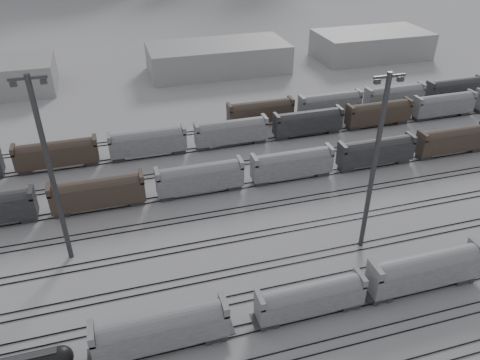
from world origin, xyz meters
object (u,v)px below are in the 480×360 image
object	(u,v)px
hopper_car_c	(425,269)
light_mast_c	(375,163)
hopper_car_b	(311,297)
hopper_car_a	(161,328)

from	to	relation	value
hopper_car_c	light_mast_c	distance (m)	15.16
hopper_car_c	light_mast_c	bearing A→B (deg)	106.82
hopper_car_b	hopper_car_a	bearing A→B (deg)	180.00
light_mast_c	hopper_car_a	bearing A→B (deg)	-161.49
hopper_car_a	hopper_car_c	bearing A→B (deg)	0.00
hopper_car_a	hopper_car_b	distance (m)	18.11
hopper_car_b	hopper_car_c	distance (m)	16.02
hopper_car_a	hopper_car_b	xyz separation A→B (m)	(18.11, 0.00, -0.35)
hopper_car_a	light_mast_c	bearing A→B (deg)	18.51
hopper_car_b	light_mast_c	distance (m)	19.90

